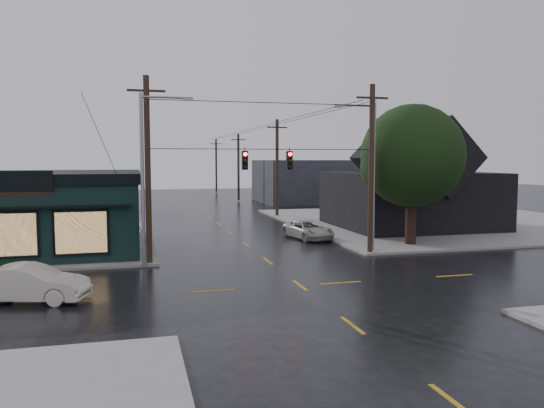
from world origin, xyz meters
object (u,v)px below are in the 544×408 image
object	(u,v)px
corner_tree	(412,156)
utility_pole_ne	(370,254)
utility_pole_nw	(150,265)
sedan_cream	(30,284)
suv_silver	(308,230)

from	to	relation	value
corner_tree	utility_pole_ne	bearing A→B (deg)	-151.36
utility_pole_nw	sedan_cream	distance (m)	8.11
corner_tree	sedan_cream	size ratio (longest dim) A/B	2.00
sedan_cream	suv_silver	size ratio (longest dim) A/B	0.97
corner_tree	suv_silver	distance (m)	8.98
suv_silver	utility_pole_nw	bearing A→B (deg)	-159.85
suv_silver	utility_pole_ne	bearing A→B (deg)	-87.46
utility_pole_ne	sedan_cream	world-z (taller)	utility_pole_ne
utility_pole_nw	utility_pole_ne	world-z (taller)	same
suv_silver	corner_tree	bearing A→B (deg)	-51.32
utility_pole_nw	suv_silver	size ratio (longest dim) A/B	2.15
corner_tree	sedan_cream	bearing A→B (deg)	-158.53
utility_pole_ne	sedan_cream	size ratio (longest dim) A/B	2.21
corner_tree	utility_pole_nw	size ratio (longest dim) A/B	0.90
corner_tree	suv_silver	xyz separation A→B (m)	(-5.53, 4.71, -5.27)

